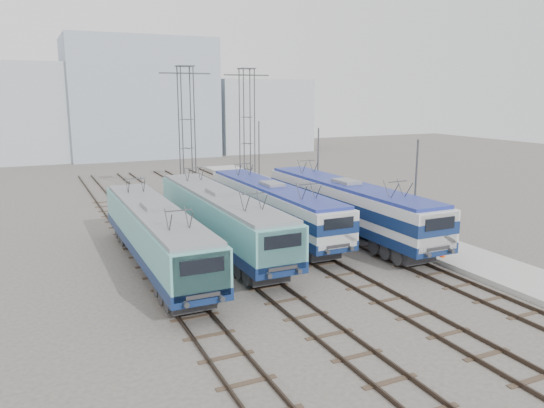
{
  "coord_description": "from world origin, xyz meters",
  "views": [
    {
      "loc": [
        -12.91,
        -23.29,
        9.71
      ],
      "look_at": [
        1.2,
        7.0,
        2.73
      ],
      "focal_mm": 35.0,
      "sensor_mm": 36.0,
      "label": 1
    }
  ],
  "objects_px": {
    "catenary_tower_west": "(187,129)",
    "locomotive_center_left": "(221,216)",
    "mast_front": "(415,196)",
    "mast_mid": "(318,171)",
    "locomotive_far_right": "(347,203)",
    "mast_rear": "(259,156)",
    "catenary_tower_east": "(247,126)",
    "locomotive_far_left": "(156,233)",
    "locomotive_center_right": "(273,204)",
    "safety_cone": "(443,252)"
  },
  "relations": [
    {
      "from": "catenary_tower_west",
      "to": "locomotive_center_left",
      "type": "bearing_deg",
      "value": -98.59
    },
    {
      "from": "mast_front",
      "to": "mast_mid",
      "type": "bearing_deg",
      "value": 90.0
    },
    {
      "from": "mast_front",
      "to": "locomotive_far_right",
      "type": "bearing_deg",
      "value": 111.47
    },
    {
      "from": "catenary_tower_west",
      "to": "mast_mid",
      "type": "height_order",
      "value": "catenary_tower_west"
    },
    {
      "from": "mast_rear",
      "to": "mast_mid",
      "type": "bearing_deg",
      "value": -90.0
    },
    {
      "from": "locomotive_far_right",
      "to": "mast_rear",
      "type": "relative_size",
      "value": 2.61
    },
    {
      "from": "catenary_tower_east",
      "to": "locomotive_far_right",
      "type": "bearing_deg",
      "value": -89.17
    },
    {
      "from": "locomotive_far_left",
      "to": "mast_mid",
      "type": "xyz_separation_m",
      "value": [
        15.35,
        8.84,
        1.34
      ]
    },
    {
      "from": "locomotive_center_left",
      "to": "locomotive_center_right",
      "type": "relative_size",
      "value": 1.04
    },
    {
      "from": "locomotive_far_left",
      "to": "mast_mid",
      "type": "height_order",
      "value": "mast_mid"
    },
    {
      "from": "locomotive_center_right",
      "to": "mast_mid",
      "type": "height_order",
      "value": "mast_mid"
    },
    {
      "from": "mast_mid",
      "to": "safety_cone",
      "type": "height_order",
      "value": "mast_mid"
    },
    {
      "from": "locomotive_center_left",
      "to": "mast_front",
      "type": "distance_m",
      "value": 12.06
    },
    {
      "from": "mast_rear",
      "to": "safety_cone",
      "type": "bearing_deg",
      "value": -89.6
    },
    {
      "from": "locomotive_far_left",
      "to": "catenary_tower_west",
      "type": "relative_size",
      "value": 1.44
    },
    {
      "from": "locomotive_center_left",
      "to": "locomotive_far_right",
      "type": "distance_m",
      "value": 9.01
    },
    {
      "from": "mast_mid",
      "to": "safety_cone",
      "type": "bearing_deg",
      "value": -89.27
    },
    {
      "from": "locomotive_center_left",
      "to": "catenary_tower_west",
      "type": "relative_size",
      "value": 1.49
    },
    {
      "from": "catenary_tower_east",
      "to": "mast_mid",
      "type": "relative_size",
      "value": 1.71
    },
    {
      "from": "mast_front",
      "to": "safety_cone",
      "type": "distance_m",
      "value": 3.83
    },
    {
      "from": "locomotive_far_right",
      "to": "mast_rear",
      "type": "xyz_separation_m",
      "value": [
        1.85,
        19.3,
        1.17
      ]
    },
    {
      "from": "locomotive_center_right",
      "to": "catenary_tower_west",
      "type": "distance_m",
      "value": 13.84
    },
    {
      "from": "mast_front",
      "to": "safety_cone",
      "type": "relative_size",
      "value": 12.48
    },
    {
      "from": "locomotive_center_right",
      "to": "locomotive_far_right",
      "type": "height_order",
      "value": "locomotive_far_right"
    },
    {
      "from": "locomotive_far_left",
      "to": "mast_front",
      "type": "distance_m",
      "value": 15.73
    },
    {
      "from": "locomotive_center_left",
      "to": "mast_rear",
      "type": "xyz_separation_m",
      "value": [
        10.85,
        18.89,
        1.27
      ]
    },
    {
      "from": "locomotive_center_right",
      "to": "mast_rear",
      "type": "bearing_deg",
      "value": 69.42
    },
    {
      "from": "locomotive_center_left",
      "to": "catenary_tower_west",
      "type": "distance_m",
      "value": 15.7
    },
    {
      "from": "locomotive_center_left",
      "to": "locomotive_far_right",
      "type": "xyz_separation_m",
      "value": [
        9.0,
        -0.4,
        0.1
      ]
    },
    {
      "from": "locomotive_far_right",
      "to": "catenary_tower_west",
      "type": "relative_size",
      "value": 1.52
    },
    {
      "from": "catenary_tower_west",
      "to": "mast_mid",
      "type": "xyz_separation_m",
      "value": [
        8.6,
        -8.0,
        -3.14
      ]
    },
    {
      "from": "catenary_tower_east",
      "to": "safety_cone",
      "type": "height_order",
      "value": "catenary_tower_east"
    },
    {
      "from": "locomotive_center_left",
      "to": "locomotive_center_right",
      "type": "height_order",
      "value": "locomotive_center_left"
    },
    {
      "from": "catenary_tower_west",
      "to": "mast_mid",
      "type": "bearing_deg",
      "value": -42.93
    },
    {
      "from": "catenary_tower_west",
      "to": "mast_front",
      "type": "relative_size",
      "value": 1.71
    },
    {
      "from": "locomotive_center_right",
      "to": "catenary_tower_west",
      "type": "xyz_separation_m",
      "value": [
        -2.25,
        12.91,
        4.43
      ]
    },
    {
      "from": "catenary_tower_west",
      "to": "mast_rear",
      "type": "relative_size",
      "value": 1.71
    },
    {
      "from": "locomotive_far_right",
      "to": "catenary_tower_east",
      "type": "height_order",
      "value": "catenary_tower_east"
    },
    {
      "from": "locomotive_far_right",
      "to": "catenary_tower_west",
      "type": "height_order",
      "value": "catenary_tower_west"
    },
    {
      "from": "catenary_tower_east",
      "to": "mast_rear",
      "type": "distance_m",
      "value": 4.28
    },
    {
      "from": "locomotive_center_right",
      "to": "safety_cone",
      "type": "relative_size",
      "value": 30.81
    },
    {
      "from": "mast_mid",
      "to": "mast_front",
      "type": "bearing_deg",
      "value": -90.0
    },
    {
      "from": "locomotive_far_right",
      "to": "catenary_tower_west",
      "type": "bearing_deg",
      "value": 113.81
    },
    {
      "from": "mast_front",
      "to": "mast_mid",
      "type": "distance_m",
      "value": 12.0
    },
    {
      "from": "locomotive_center_right",
      "to": "locomotive_center_left",
      "type": "bearing_deg",
      "value": -156.26
    },
    {
      "from": "mast_front",
      "to": "safety_cone",
      "type": "xyz_separation_m",
      "value": [
        0.18,
        -2.47,
        -2.92
      ]
    },
    {
      "from": "locomotive_far_right",
      "to": "mast_front",
      "type": "height_order",
      "value": "mast_front"
    },
    {
      "from": "locomotive_center_left",
      "to": "safety_cone",
      "type": "xyz_separation_m",
      "value": [
        11.03,
        -7.58,
        -1.65
      ]
    },
    {
      "from": "locomotive_center_right",
      "to": "locomotive_far_right",
      "type": "distance_m",
      "value": 5.09
    },
    {
      "from": "locomotive_center_left",
      "to": "catenary_tower_east",
      "type": "bearing_deg",
      "value": 62.62
    }
  ]
}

